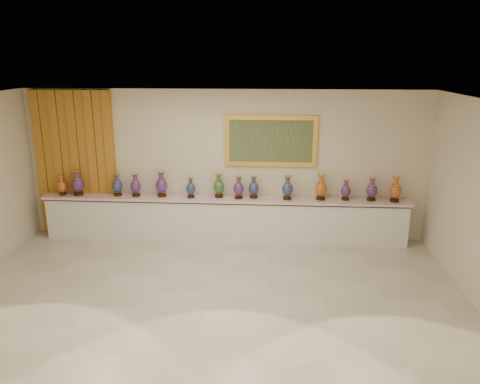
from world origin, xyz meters
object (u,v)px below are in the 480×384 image
(counter, at_px, (224,219))
(vase_2, at_px, (117,186))
(vase_0, at_px, (62,186))
(vase_1, at_px, (78,184))

(counter, xyz_separation_m, vase_2, (-2.14, -0.02, 0.67))
(counter, distance_m, vase_0, 3.34)
(vase_0, bearing_deg, counter, 0.98)
(vase_1, xyz_separation_m, vase_2, (0.81, 0.02, -0.03))
(counter, bearing_deg, vase_2, -179.45)
(vase_0, distance_m, vase_2, 1.13)
(vase_0, xyz_separation_m, vase_1, (0.33, 0.01, 0.05))
(vase_1, bearing_deg, counter, 0.81)
(counter, bearing_deg, vase_1, -179.19)
(vase_0, height_order, vase_1, vase_1)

